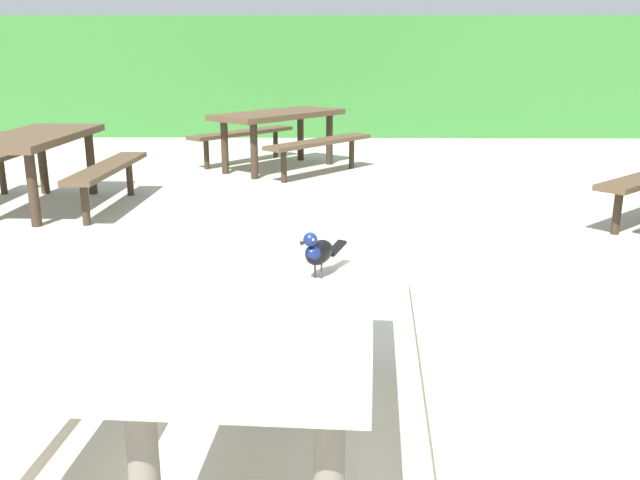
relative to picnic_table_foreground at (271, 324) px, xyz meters
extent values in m
plane|color=beige|center=(0.21, -0.12, -0.56)|extent=(60.00, 60.00, 0.00)
cube|color=#387A33|center=(0.21, 10.62, 0.47)|extent=(28.00, 1.94, 2.05)
cube|color=#B2A893|center=(0.00, 0.00, 0.15)|extent=(0.87, 1.84, 0.07)
cylinder|color=slate|center=(-0.22, 0.72, -0.22)|extent=(0.09, 0.09, 0.67)
cylinder|color=slate|center=(0.31, 0.68, -0.22)|extent=(0.09, 0.09, 0.67)
cube|color=#B2A893|center=(-0.70, 0.04, -0.14)|extent=(0.39, 1.72, 0.05)
cylinder|color=slate|center=(-0.66, 0.68, -0.36)|extent=(0.07, 0.07, 0.39)
cube|color=#B2A893|center=(0.70, -0.04, -0.14)|extent=(0.39, 1.72, 0.05)
cylinder|color=slate|center=(0.74, 0.60, -0.36)|extent=(0.07, 0.07, 0.39)
ellipsoid|color=black|center=(0.18, 0.01, 0.28)|extent=(0.14, 0.16, 0.09)
ellipsoid|color=navy|center=(0.16, -0.02, 0.29)|extent=(0.09, 0.09, 0.06)
sphere|color=navy|center=(0.15, -0.04, 0.34)|extent=(0.05, 0.05, 0.05)
sphere|color=#EAE08C|center=(0.16, -0.06, 0.35)|extent=(0.01, 0.01, 0.01)
sphere|color=#EAE08C|center=(0.13, -0.04, 0.35)|extent=(0.01, 0.01, 0.01)
cone|color=black|center=(0.13, -0.07, 0.34)|extent=(0.03, 0.03, 0.02)
cube|color=black|center=(0.24, 0.11, 0.27)|extent=(0.08, 0.10, 0.04)
cylinder|color=#47423D|center=(0.19, 0.00, 0.21)|extent=(0.01, 0.01, 0.05)
cylinder|color=#47423D|center=(0.17, 0.01, 0.21)|extent=(0.01, 0.01, 0.05)
cube|color=brown|center=(-0.46, 6.54, 0.15)|extent=(1.74, 1.87, 0.07)
cylinder|color=#382B1D|center=(0.20, 6.90, -0.22)|extent=(0.09, 0.09, 0.67)
cylinder|color=#382B1D|center=(-0.21, 7.24, -0.22)|extent=(0.09, 0.09, 0.67)
cylinder|color=#382B1D|center=(-0.70, 5.83, -0.22)|extent=(0.09, 0.09, 0.67)
cylinder|color=#382B1D|center=(-1.11, 6.17, -0.22)|extent=(0.09, 0.09, 0.67)
cube|color=brown|center=(0.08, 6.08, -0.14)|extent=(1.32, 1.49, 0.05)
cylinder|color=#382B1D|center=(0.49, 6.58, -0.36)|extent=(0.07, 0.07, 0.39)
cylinder|color=#382B1D|center=(-0.33, 5.59, -0.36)|extent=(0.07, 0.07, 0.39)
cube|color=brown|center=(-0.99, 6.99, -0.14)|extent=(1.32, 1.49, 0.05)
cylinder|color=#382B1D|center=(-0.58, 7.48, -0.36)|extent=(0.07, 0.07, 0.39)
cylinder|color=#382B1D|center=(-1.40, 6.50, -0.36)|extent=(0.07, 0.07, 0.39)
cylinder|color=#382B1D|center=(2.67, 3.34, -0.36)|extent=(0.07, 0.07, 0.39)
cube|color=brown|center=(-2.66, 4.24, 0.15)|extent=(0.81, 1.82, 0.07)
cylinder|color=#382B1D|center=(-2.38, 4.93, -0.22)|extent=(0.09, 0.09, 0.67)
cylinder|color=#382B1D|center=(-2.91, 4.94, -0.22)|extent=(0.09, 0.09, 0.67)
cylinder|color=#382B1D|center=(-2.42, 3.53, -0.22)|extent=(0.09, 0.09, 0.67)
cube|color=brown|center=(-1.96, 4.22, -0.14)|extent=(0.33, 1.72, 0.05)
cylinder|color=#382B1D|center=(-1.95, 4.86, -0.36)|extent=(0.07, 0.07, 0.39)
cylinder|color=#382B1D|center=(-1.98, 3.58, -0.36)|extent=(0.07, 0.07, 0.39)
cylinder|color=#382B1D|center=(-3.34, 4.90, -0.36)|extent=(0.07, 0.07, 0.39)
camera|label=1|loc=(0.22, -2.38, 1.01)|focal=38.50mm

